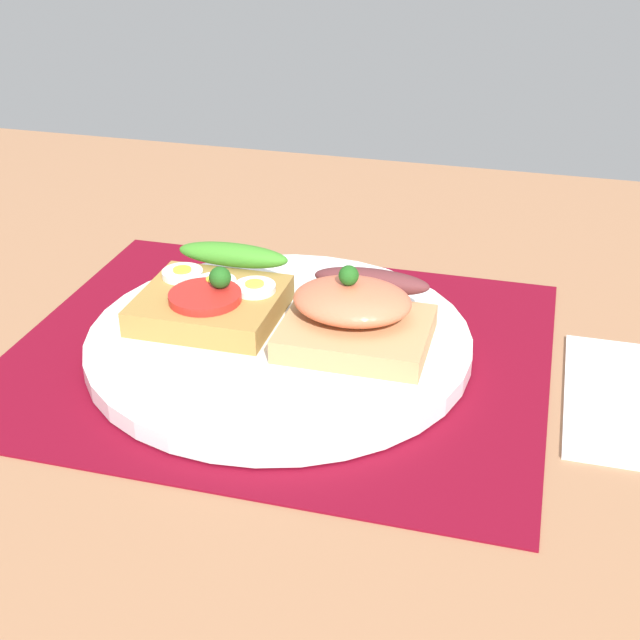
% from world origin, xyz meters
% --- Properties ---
extents(ground_plane, '(1.20, 0.90, 0.03)m').
position_xyz_m(ground_plane, '(0.00, 0.00, -0.02)').
color(ground_plane, '#9B6B49').
extents(placemat, '(0.38, 0.32, 0.00)m').
position_xyz_m(placemat, '(0.00, 0.00, 0.00)').
color(placemat, maroon).
rests_on(placemat, ground_plane).
extents(plate, '(0.27, 0.27, 0.01)m').
position_xyz_m(plate, '(0.00, 0.00, 0.01)').
color(plate, white).
rests_on(plate, placemat).
extents(sandwich_egg_tomato, '(0.10, 0.11, 0.04)m').
position_xyz_m(sandwich_egg_tomato, '(-0.06, 0.02, 0.03)').
color(sandwich_egg_tomato, olive).
rests_on(sandwich_egg_tomato, plate).
extents(sandwich_salmon, '(0.10, 0.10, 0.05)m').
position_xyz_m(sandwich_salmon, '(0.05, 0.01, 0.04)').
color(sandwich_salmon, tan).
rests_on(sandwich_salmon, plate).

